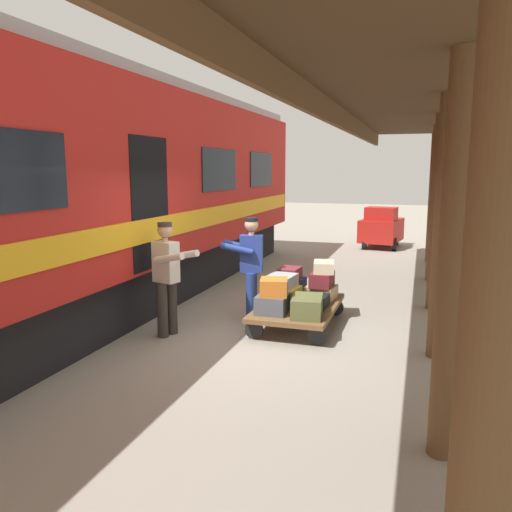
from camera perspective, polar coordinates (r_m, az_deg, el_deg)
The scene contains 18 objects.
ground_plane at distance 7.68m, azimuth 0.43°, elevation -9.09°, with size 60.00×60.00×0.00m, color gray.
platform_canopy at distance 6.98m, azimuth 20.28°, elevation 15.28°, with size 3.20×15.74×3.56m.
train_car at distance 8.82m, azimuth -20.23°, elevation 6.42°, with size 3.02×16.12×4.00m.
luggage_cart at distance 8.17m, azimuth 4.68°, elevation -5.80°, with size 1.22×1.98×0.35m.
suitcase_black_hardshell at distance 8.08m, azimuth 6.53°, elevation -5.00°, with size 0.39×0.51×0.18m, color black.
suitcase_navy_fabric at distance 8.69m, azimuth 3.83°, elevation -3.49°, with size 0.41×0.53×0.30m, color navy.
suitcase_tan_vintage at distance 8.59m, azimuth 7.26°, elevation -4.00°, with size 0.46×0.46×0.21m, color tan.
suitcase_yellow_case at distance 8.18m, azimuth 2.89°, elevation -4.42°, with size 0.51×0.53×0.27m, color gold.
suitcase_olive_duffel at distance 7.55m, azimuth 5.71°, elevation -5.59°, with size 0.43×0.64×0.29m, color brown.
suitcase_slate_roller at distance 7.68m, azimuth 1.83°, elevation -5.36°, with size 0.45×0.48×0.27m, color #4C515B.
suitcase_gray_aluminum at distance 8.14m, azimuth 2.85°, elevation -2.80°, with size 0.41×0.51×0.20m, color #9EA0A5.
suitcase_maroon_trunk at distance 8.54m, azimuth 7.35°, elevation -2.58°, with size 0.33×0.52×0.23m, color maroon.
suitcase_orange_carryall at distance 7.60m, azimuth 2.00°, elevation -3.48°, with size 0.39×0.41×0.25m, color #CC6B23.
suitcase_cream_canvas at distance 8.52m, azimuth 7.56°, elevation -1.20°, with size 0.33×0.50×0.18m, color beige.
suitcase_burgundy_valise at distance 8.64m, azimuth 3.78°, elevation -1.92°, with size 0.32×0.45×0.19m, color maroon.
porter_in_overalls at distance 8.30m, azimuth -0.64°, elevation -1.05°, with size 0.72×0.53×1.70m.
porter_by_door at distance 7.67m, azimuth -9.85°, elevation -2.10°, with size 0.73×0.55×1.70m.
baggage_tug at distance 16.65m, azimuth 13.76°, elevation 3.05°, with size 1.34×1.84×1.30m.
Camera 1 is at (-2.19, 6.93, 2.47)m, focal length 35.97 mm.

